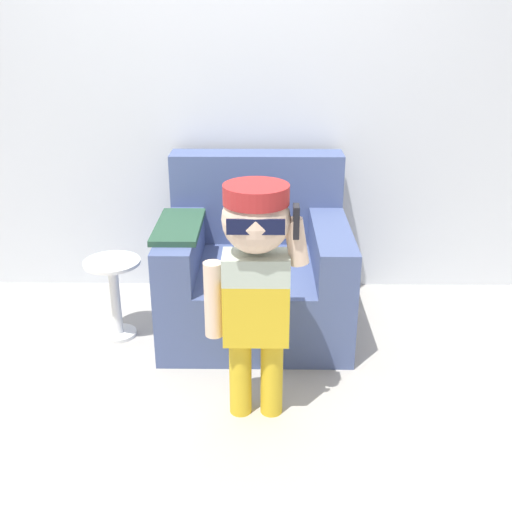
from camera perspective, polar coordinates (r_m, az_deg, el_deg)
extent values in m
plane|color=#ADA89E|center=(3.28, -3.03, -8.57)|extent=(10.00, 10.00, 0.00)
cube|color=silver|center=(3.65, -2.64, 16.32)|extent=(10.00, 0.05, 2.60)
cube|color=#475684|center=(3.41, 0.00, -3.58)|extent=(1.00, 0.96, 0.39)
cube|color=#475684|center=(3.59, 0.07, 5.67)|extent=(1.00, 0.21, 0.53)
cube|color=#475684|center=(3.21, -7.26, 0.62)|extent=(0.20, 0.75, 0.23)
cube|color=#475684|center=(3.21, 7.23, 0.56)|extent=(0.20, 0.75, 0.23)
cube|color=#284C38|center=(3.17, -7.37, 2.82)|extent=(0.24, 0.53, 0.03)
cylinder|color=gold|center=(2.70, -1.49, -11.33)|extent=(0.10, 0.10, 0.38)
cylinder|color=gold|center=(2.70, 1.50, -11.35)|extent=(0.10, 0.10, 0.38)
cube|color=gold|center=(2.53, 0.01, -5.19)|extent=(0.28, 0.16, 0.28)
cube|color=#B7C6B2|center=(2.45, 0.01, -1.09)|extent=(0.28, 0.16, 0.12)
sphere|color=beige|center=(2.37, 0.01, 3.51)|extent=(0.28, 0.28, 0.28)
cylinder|color=#B22828|center=(2.34, 0.01, 5.92)|extent=(0.26, 0.26, 0.08)
cube|color=#B22828|center=(2.47, 0.04, 6.12)|extent=(0.16, 0.12, 0.01)
cube|color=#0F1433|center=(2.25, -0.03, 2.79)|extent=(0.22, 0.01, 0.06)
cylinder|color=beige|center=(2.52, -4.06, -4.16)|extent=(0.08, 0.08, 0.34)
cylinder|color=beige|center=(2.41, 3.86, 1.37)|extent=(0.11, 0.08, 0.20)
cube|color=black|center=(2.36, 3.84, 3.32)|extent=(0.02, 0.07, 0.13)
cylinder|color=white|center=(3.46, -12.93, -7.19)|extent=(0.20, 0.20, 0.02)
cylinder|color=white|center=(3.37, -13.23, -4.13)|extent=(0.05, 0.05, 0.43)
cylinder|color=white|center=(3.27, -13.58, -0.59)|extent=(0.30, 0.30, 0.02)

